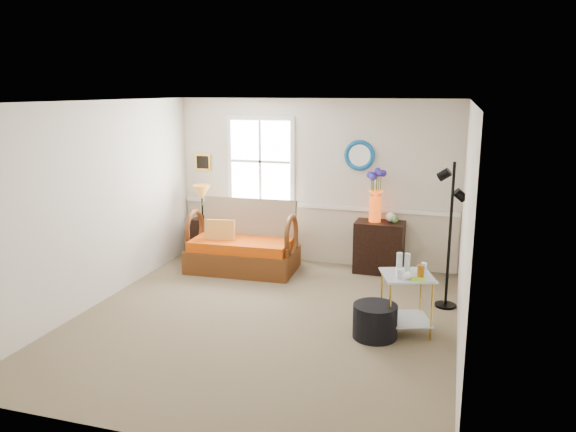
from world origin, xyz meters
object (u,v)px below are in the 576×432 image
(floor_lamp, at_px, (450,236))
(ottoman, at_px, (375,321))
(loveseat, at_px, (242,237))
(cabinet, at_px, (379,247))
(side_table, at_px, (406,303))
(lamp_stand, at_px, (205,238))

(floor_lamp, xyz_separation_m, ottoman, (-0.74, -1.18, -0.74))
(loveseat, xyz_separation_m, ottoman, (2.30, -1.84, -0.34))
(cabinet, height_order, ottoman, cabinet)
(loveseat, bearing_deg, ottoman, -40.73)
(loveseat, height_order, side_table, loveseat)
(loveseat, distance_m, side_table, 3.07)
(loveseat, bearing_deg, cabinet, 12.47)
(lamp_stand, bearing_deg, cabinet, 1.00)
(loveseat, bearing_deg, floor_lamp, -14.29)
(loveseat, distance_m, floor_lamp, 3.14)
(loveseat, height_order, floor_lamp, floor_lamp)
(lamp_stand, height_order, floor_lamp, floor_lamp)
(side_table, bearing_deg, cabinet, 105.57)
(side_table, height_order, ottoman, side_table)
(cabinet, relative_size, ottoman, 1.57)
(lamp_stand, height_order, ottoman, lamp_stand)
(cabinet, distance_m, floor_lamp, 1.66)
(cabinet, height_order, side_table, cabinet)
(loveseat, distance_m, ottoman, 2.96)
(lamp_stand, xyz_separation_m, ottoman, (3.15, -2.31, -0.14))
(cabinet, relative_size, side_table, 1.13)
(cabinet, height_order, floor_lamp, floor_lamp)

